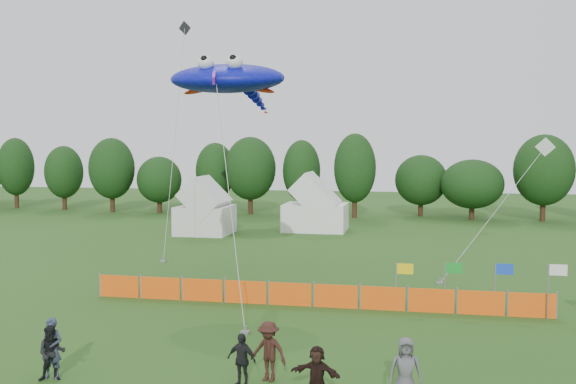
% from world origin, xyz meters
% --- Properties ---
extents(ground, '(160.00, 160.00, 0.00)m').
position_xyz_m(ground, '(0.00, 0.00, 0.00)').
color(ground, '#234C16').
rests_on(ground, ground).
extents(treeline, '(104.57, 8.78, 8.36)m').
position_xyz_m(treeline, '(1.61, 44.93, 4.18)').
color(treeline, '#382314').
rests_on(treeline, ground).
extents(tent_left, '(4.11, 4.11, 3.63)m').
position_xyz_m(tent_left, '(-11.48, 30.19, 1.83)').
color(tent_left, silver).
rests_on(tent_left, ground).
extents(tent_right, '(5.12, 4.10, 3.61)m').
position_xyz_m(tent_right, '(-3.25, 33.87, 1.82)').
color(tent_right, white).
rests_on(tent_right, ground).
extents(barrier_fence, '(19.90, 0.06, 1.00)m').
position_xyz_m(barrier_fence, '(0.44, 9.23, 0.50)').
color(barrier_fence, '#FC570E').
rests_on(barrier_fence, ground).
extents(flag_row, '(8.73, 0.75, 2.24)m').
position_xyz_m(flag_row, '(8.19, 9.15, 1.44)').
color(flag_row, gray).
rests_on(flag_row, ground).
extents(spectator_a, '(0.67, 0.44, 1.83)m').
position_xyz_m(spectator_a, '(-5.85, -0.76, 0.92)').
color(spectator_a, '#2E344D').
rests_on(spectator_a, ground).
extents(spectator_b, '(0.98, 0.89, 1.65)m').
position_xyz_m(spectator_b, '(-5.76, -0.90, 0.82)').
color(spectator_b, black).
rests_on(spectator_b, ground).
extents(spectator_c, '(1.29, 0.95, 1.78)m').
position_xyz_m(spectator_c, '(0.54, 0.32, 0.89)').
color(spectator_c, black).
rests_on(spectator_c, ground).
extents(spectator_d, '(0.98, 0.59, 1.56)m').
position_xyz_m(spectator_d, '(-0.13, -0.25, 0.78)').
color(spectator_d, black).
rests_on(spectator_d, ground).
extents(spectator_e, '(0.96, 0.70, 1.82)m').
position_xyz_m(spectator_e, '(4.54, -0.60, 0.91)').
color(spectator_e, '#535358').
rests_on(spectator_e, ground).
extents(spectator_f, '(1.49, 0.75, 1.53)m').
position_xyz_m(spectator_f, '(2.18, -0.93, 0.77)').
color(spectator_f, black).
rests_on(spectator_f, ground).
extents(stingray_kite, '(5.93, 15.04, 11.19)m').
position_xyz_m(stingray_kite, '(-4.19, 12.68, 10.16)').
color(stingray_kite, '#0E14C9').
rests_on(stingray_kite, ground).
extents(small_kite_white, '(6.86, 7.26, 7.45)m').
position_xyz_m(small_kite_white, '(10.23, 19.78, 4.74)').
color(small_kite_white, white).
rests_on(small_kite_white, ground).
extents(small_kite_dark, '(1.48, 6.71, 15.44)m').
position_xyz_m(small_kite_dark, '(-10.53, 21.95, 9.22)').
color(small_kite_dark, black).
rests_on(small_kite_dark, ground).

